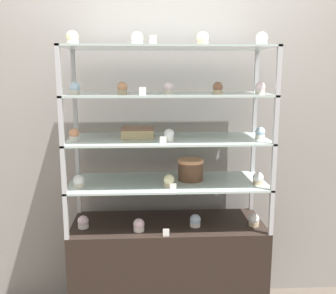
# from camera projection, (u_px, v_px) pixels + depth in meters

# --- Properties ---
(back_wall) EXTENTS (8.00, 0.05, 2.60)m
(back_wall) POSITION_uv_depth(u_px,v_px,m) (165.00, 115.00, 2.66)
(back_wall) COLOR gray
(back_wall) RESTS_ON ground_plane
(display_base) EXTENTS (1.17, 0.45, 0.67)m
(display_base) POSITION_uv_depth(u_px,v_px,m) (168.00, 273.00, 2.48)
(display_base) COLOR black
(display_base) RESTS_ON ground_plane
(display_riser_lower) EXTENTS (1.17, 0.45, 0.26)m
(display_riser_lower) POSITION_uv_depth(u_px,v_px,m) (168.00, 184.00, 2.37)
(display_riser_lower) COLOR #B7B7BC
(display_riser_lower) RESTS_ON display_base
(display_riser_middle) EXTENTS (1.17, 0.45, 0.26)m
(display_riser_middle) POSITION_uv_depth(u_px,v_px,m) (168.00, 141.00, 2.32)
(display_riser_middle) COLOR #B7B7BC
(display_riser_middle) RESTS_ON display_riser_lower
(display_riser_upper) EXTENTS (1.17, 0.45, 0.26)m
(display_riser_upper) POSITION_uv_depth(u_px,v_px,m) (168.00, 96.00, 2.27)
(display_riser_upper) COLOR #B7B7BC
(display_riser_upper) RESTS_ON display_riser_middle
(display_riser_top) EXTENTS (1.17, 0.45, 0.26)m
(display_riser_top) POSITION_uv_depth(u_px,v_px,m) (168.00, 50.00, 2.22)
(display_riser_top) COLOR #B7B7BC
(display_riser_top) RESTS_ON display_riser_upper
(layer_cake_centerpiece) EXTENTS (0.16, 0.16, 0.13)m
(layer_cake_centerpiece) POSITION_uv_depth(u_px,v_px,m) (190.00, 170.00, 2.38)
(layer_cake_centerpiece) COLOR brown
(layer_cake_centerpiece) RESTS_ON display_riser_lower
(sheet_cake_frosted) EXTENTS (0.19, 0.17, 0.06)m
(sheet_cake_frosted) POSITION_uv_depth(u_px,v_px,m) (138.00, 132.00, 2.35)
(sheet_cake_frosted) COLOR #DBBC84
(sheet_cake_frosted) RESTS_ON display_riser_middle
(cupcake_0) EXTENTS (0.07, 0.07, 0.08)m
(cupcake_0) POSITION_uv_depth(u_px,v_px,m) (83.00, 222.00, 2.33)
(cupcake_0) COLOR white
(cupcake_0) RESTS_ON display_base
(cupcake_1) EXTENTS (0.07, 0.07, 0.08)m
(cupcake_1) POSITION_uv_depth(u_px,v_px,m) (139.00, 225.00, 2.28)
(cupcake_1) COLOR white
(cupcake_1) RESTS_ON display_base
(cupcake_2) EXTENTS (0.07, 0.07, 0.08)m
(cupcake_2) POSITION_uv_depth(u_px,v_px,m) (195.00, 221.00, 2.35)
(cupcake_2) COLOR white
(cupcake_2) RESTS_ON display_base
(cupcake_3) EXTENTS (0.07, 0.07, 0.08)m
(cupcake_3) POSITION_uv_depth(u_px,v_px,m) (254.00, 220.00, 2.36)
(cupcake_3) COLOR #CCB28C
(cupcake_3) RESTS_ON display_base
(price_tag_0) EXTENTS (0.04, 0.00, 0.04)m
(price_tag_0) POSITION_uv_depth(u_px,v_px,m) (166.00, 233.00, 2.21)
(price_tag_0) COLOR white
(price_tag_0) RESTS_ON display_base
(cupcake_4) EXTENTS (0.06, 0.06, 0.07)m
(cupcake_4) POSITION_uv_depth(u_px,v_px,m) (79.00, 182.00, 2.24)
(cupcake_4) COLOR beige
(cupcake_4) RESTS_ON display_riser_lower
(cupcake_5) EXTENTS (0.06, 0.06, 0.07)m
(cupcake_5) POSITION_uv_depth(u_px,v_px,m) (169.00, 181.00, 2.25)
(cupcake_5) COLOR #CCB28C
(cupcake_5) RESTS_ON display_riser_lower
(cupcake_6) EXTENTS (0.06, 0.06, 0.07)m
(cupcake_6) POSITION_uv_depth(u_px,v_px,m) (258.00, 179.00, 2.30)
(cupcake_6) COLOR #CCB28C
(cupcake_6) RESTS_ON display_riser_lower
(price_tag_1) EXTENTS (0.04, 0.00, 0.04)m
(price_tag_1) POSITION_uv_depth(u_px,v_px,m) (173.00, 187.00, 2.16)
(price_tag_1) COLOR white
(price_tag_1) RESTS_ON display_riser_lower
(cupcake_7) EXTENTS (0.06, 0.06, 0.07)m
(cupcake_7) POSITION_uv_depth(u_px,v_px,m) (74.00, 135.00, 2.23)
(cupcake_7) COLOR white
(cupcake_7) RESTS_ON display_riser_middle
(cupcake_8) EXTENTS (0.06, 0.06, 0.07)m
(cupcake_8) POSITION_uv_depth(u_px,v_px,m) (168.00, 136.00, 2.20)
(cupcake_8) COLOR white
(cupcake_8) RESTS_ON display_riser_middle
(cupcake_9) EXTENTS (0.06, 0.06, 0.07)m
(cupcake_9) POSITION_uv_depth(u_px,v_px,m) (260.00, 134.00, 2.27)
(cupcake_9) COLOR white
(cupcake_9) RESTS_ON display_riser_middle
(price_tag_2) EXTENTS (0.04, 0.00, 0.04)m
(price_tag_2) POSITION_uv_depth(u_px,v_px,m) (163.00, 141.00, 2.11)
(price_tag_2) COLOR white
(price_tag_2) RESTS_ON display_riser_middle
(cupcake_10) EXTENTS (0.06, 0.06, 0.07)m
(cupcake_10) POSITION_uv_depth(u_px,v_px,m) (75.00, 89.00, 2.16)
(cupcake_10) COLOR beige
(cupcake_10) RESTS_ON display_riser_upper
(cupcake_11) EXTENTS (0.06, 0.06, 0.07)m
(cupcake_11) POSITION_uv_depth(u_px,v_px,m) (122.00, 88.00, 2.20)
(cupcake_11) COLOR #CCB28C
(cupcake_11) RESTS_ON display_riser_upper
(cupcake_12) EXTENTS (0.06, 0.06, 0.07)m
(cupcake_12) POSITION_uv_depth(u_px,v_px,m) (168.00, 88.00, 2.20)
(cupcake_12) COLOR beige
(cupcake_12) RESTS_ON display_riser_upper
(cupcake_13) EXTENTS (0.06, 0.06, 0.07)m
(cupcake_13) POSITION_uv_depth(u_px,v_px,m) (218.00, 88.00, 2.21)
(cupcake_13) COLOR #CCB28C
(cupcake_13) RESTS_ON display_riser_upper
(cupcake_14) EXTENTS (0.06, 0.06, 0.07)m
(cupcake_14) POSITION_uv_depth(u_px,v_px,m) (260.00, 88.00, 2.20)
(cupcake_14) COLOR beige
(cupcake_14) RESTS_ON display_riser_upper
(price_tag_3) EXTENTS (0.04, 0.00, 0.04)m
(price_tag_3) POSITION_uv_depth(u_px,v_px,m) (143.00, 91.00, 2.05)
(price_tag_3) COLOR white
(price_tag_3) RESTS_ON display_riser_upper
(cupcake_15) EXTENTS (0.07, 0.07, 0.08)m
(cupcake_15) POSITION_uv_depth(u_px,v_px,m) (72.00, 38.00, 2.09)
(cupcake_15) COLOR beige
(cupcake_15) RESTS_ON display_riser_top
(cupcake_16) EXTENTS (0.07, 0.07, 0.08)m
(cupcake_16) POSITION_uv_depth(u_px,v_px,m) (137.00, 39.00, 2.15)
(cupcake_16) COLOR white
(cupcake_16) RESTS_ON display_riser_top
(cupcake_17) EXTENTS (0.07, 0.07, 0.08)m
(cupcake_17) POSITION_uv_depth(u_px,v_px,m) (203.00, 39.00, 2.14)
(cupcake_17) COLOR #CCB28C
(cupcake_17) RESTS_ON display_riser_top
(cupcake_18) EXTENTS (0.07, 0.07, 0.08)m
(cupcake_18) POSITION_uv_depth(u_px,v_px,m) (262.00, 39.00, 2.16)
(cupcake_18) COLOR beige
(cupcake_18) RESTS_ON display_riser_top
(price_tag_4) EXTENTS (0.04, 0.00, 0.04)m
(price_tag_4) POSITION_uv_depth(u_px,v_px,m) (153.00, 39.00, 2.01)
(price_tag_4) COLOR white
(price_tag_4) RESTS_ON display_riser_top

